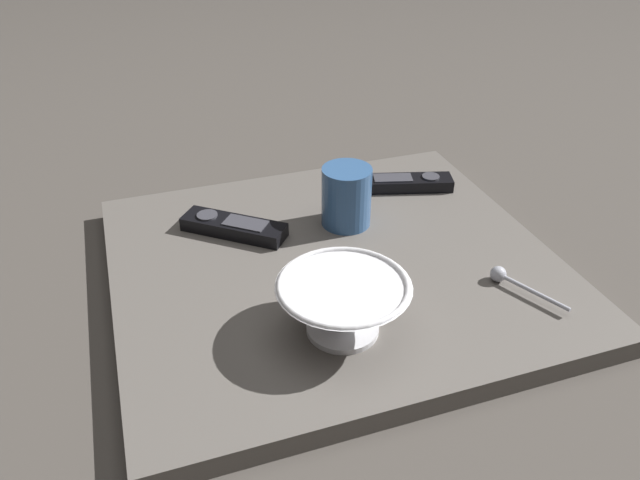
{
  "coord_description": "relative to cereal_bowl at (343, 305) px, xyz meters",
  "views": [
    {
      "loc": [
        -0.72,
        0.27,
        0.57
      ],
      "look_at": [
        0.03,
        0.01,
        0.05
      ],
      "focal_mm": 35.02,
      "sensor_mm": 36.0,
      "label": 1
    }
  ],
  "objects": [
    {
      "name": "ground_plane",
      "position": [
        0.15,
        -0.04,
        -0.07
      ],
      "size": [
        6.0,
        6.0,
        0.0
      ],
      "primitive_type": "plane",
      "color": "#47423D"
    },
    {
      "name": "table",
      "position": [
        0.15,
        -0.04,
        -0.06
      ],
      "size": [
        0.59,
        0.65,
        0.03
      ],
      "color": "#5B5651",
      "rests_on": "ground"
    },
    {
      "name": "cereal_bowl",
      "position": [
        0.0,
        0.0,
        0.0
      ],
      "size": [
        0.17,
        0.17,
        0.08
      ],
      "color": "silver",
      "rests_on": "table"
    },
    {
      "name": "coffee_mug",
      "position": [
        0.25,
        -0.1,
        0.01
      ],
      "size": [
        0.08,
        0.08,
        0.1
      ],
      "color": "#33598C",
      "rests_on": "table"
    },
    {
      "name": "teaspoon",
      "position": [
        0.02,
        -0.25,
        -0.03
      ],
      "size": [
        0.11,
        0.06,
        0.02
      ],
      "color": "#A3A5B2",
      "rests_on": "table"
    },
    {
      "name": "tv_remote_near",
      "position": [
        0.27,
        0.08,
        -0.03
      ],
      "size": [
        0.14,
        0.16,
        0.03
      ],
      "color": "black",
      "rests_on": "table"
    },
    {
      "name": "tv_remote_far",
      "position": [
        0.32,
        -0.24,
        -0.03
      ],
      "size": [
        0.09,
        0.18,
        0.02
      ],
      "color": "black",
      "rests_on": "table"
    }
  ]
}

